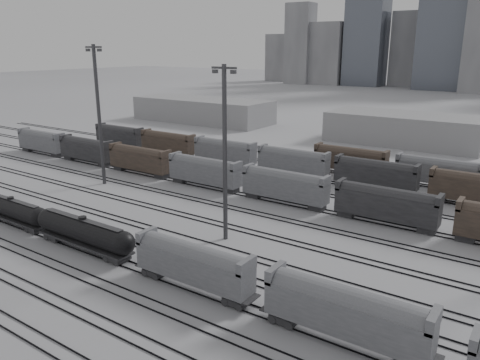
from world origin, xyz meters
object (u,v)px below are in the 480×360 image
Objects in this scene: hopper_car_b at (346,310)px; light_mast_c at (225,151)px; hopper_car_a at (193,262)px; tank_car_b at (84,231)px; tank_car_a at (12,209)px.

light_mast_c is at bearing 149.71° from hopper_car_b.
light_mast_c reaches higher than hopper_car_a.
hopper_car_a reaches higher than tank_car_b.
hopper_car_a is (34.66, 0.00, 0.86)m from tank_car_a.
tank_car_b is 0.76× the size of light_mast_c.
hopper_car_b is at bearing 0.00° from tank_car_a.
tank_car_a is at bearing 180.00° from hopper_car_a.
tank_car_a is 1.12× the size of hopper_car_a.
light_mast_c is (29.37, 13.12, 10.04)m from tank_car_a.
tank_car_a is 1.08× the size of hopper_car_b.
tank_car_b is 18.22m from hopper_car_a.
hopper_car_b reaches higher than hopper_car_a.
tank_car_a is 51.84m from hopper_car_b.
light_mast_c is at bearing 24.08° from tank_car_a.
light_mast_c is at bearing 111.95° from hopper_car_a.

